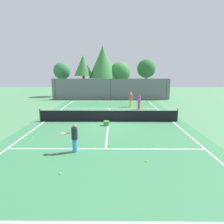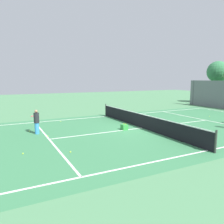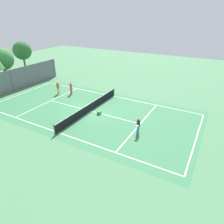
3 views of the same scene
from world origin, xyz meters
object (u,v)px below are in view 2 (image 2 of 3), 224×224
tennis_ball_3 (61,121)px  tennis_ball_8 (47,136)px  ball_crate (124,127)px  tennis_ball_2 (23,154)px  tennis_ball_0 (179,133)px  player_2 (36,121)px  tennis_ball_1 (210,116)px  tennis_ball_7 (29,131)px  tennis_ball_6 (134,116)px  tennis_ball_10 (201,130)px  tennis_ball_5 (70,152)px

tennis_ball_3 → tennis_ball_8: 4.57m
ball_crate → tennis_ball_2: size_ratio=6.45×
ball_crate → tennis_ball_0: ball_crate is taller
player_2 → tennis_ball_8: 1.32m
tennis_ball_1 → tennis_ball_7: size_ratio=1.00×
tennis_ball_6 → tennis_ball_10: (6.74, 0.98, 0.00)m
ball_crate → tennis_ball_7: size_ratio=6.45×
ball_crate → tennis_ball_7: ball_crate is taller
tennis_ball_0 → tennis_ball_5: same height
player_2 → tennis_ball_2: player_2 is taller
tennis_ball_5 → tennis_ball_8: bearing=-173.6°
tennis_ball_7 → tennis_ball_1: bearing=84.6°
tennis_ball_3 → tennis_ball_8: size_ratio=1.00×
tennis_ball_5 → tennis_ball_2: bearing=-111.1°
tennis_ball_0 → tennis_ball_3: (-7.24, -5.65, 0.00)m
tennis_ball_1 → tennis_ball_2: bearing=-79.2°
tennis_ball_7 → tennis_ball_8: 2.02m
tennis_ball_6 → ball_crate: bearing=-39.5°
ball_crate → tennis_ball_3: bearing=-146.0°
tennis_ball_7 → tennis_ball_10: same height
player_2 → tennis_ball_3: size_ratio=23.17×
player_2 → tennis_ball_10: bearing=67.6°
tennis_ball_7 → tennis_ball_10: size_ratio=1.00×
player_2 → tennis_ball_8: bearing=24.5°
ball_crate → tennis_ball_6: size_ratio=6.45×
tennis_ball_1 → tennis_ball_3: same height
tennis_ball_0 → tennis_ball_3: same height
ball_crate → tennis_ball_7: (-2.35, -5.82, -0.15)m
tennis_ball_5 → tennis_ball_7: same height
tennis_ball_2 → tennis_ball_7: size_ratio=1.00×
player_2 → tennis_ball_0: bearing=63.1°
tennis_ball_0 → tennis_ball_1: 7.81m
tennis_ball_0 → tennis_ball_8: (-3.06, -7.51, 0.00)m
player_2 → tennis_ball_2: bearing=-17.8°
ball_crate → tennis_ball_2: ball_crate is taller
tennis_ball_3 → ball_crate: bearing=34.0°
tennis_ball_6 → tennis_ball_8: (3.65, -8.44, 0.00)m
tennis_ball_3 → tennis_ball_7: bearing=-48.8°
tennis_ball_3 → tennis_ball_5: (7.61, -1.47, 0.00)m
tennis_ball_10 → tennis_ball_5: bearing=-87.8°
tennis_ball_8 → tennis_ball_2: bearing=-31.3°
tennis_ball_1 → tennis_ball_7: bearing=-95.4°
tennis_ball_0 → tennis_ball_10: bearing=89.2°
ball_crate → tennis_ball_0: bearing=44.4°
tennis_ball_0 → tennis_ball_7: (-4.90, -8.32, 0.00)m
tennis_ball_5 → tennis_ball_10: same height
player_2 → tennis_ball_5: 4.56m
ball_crate → tennis_ball_5: (2.92, -4.63, -0.15)m
tennis_ball_6 → tennis_ball_8: 9.19m
tennis_ball_7 → ball_crate: bearing=68.0°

